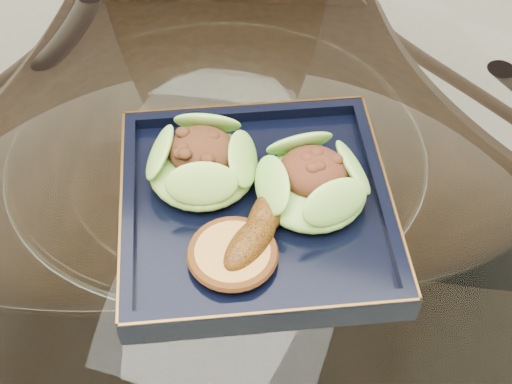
# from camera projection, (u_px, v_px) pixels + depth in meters

# --- Properties ---
(dining_table) EXTENTS (1.13, 1.13, 0.77)m
(dining_table) POSITION_uv_depth(u_px,v_px,m) (224.00, 267.00, 0.89)
(dining_table) COLOR white
(dining_table) RESTS_ON ground
(dining_chair) EXTENTS (0.46, 0.46, 0.87)m
(dining_chair) POSITION_uv_depth(u_px,v_px,m) (217.00, 133.00, 1.20)
(dining_chair) COLOR #321C10
(dining_chair) RESTS_ON ground
(navy_plate) EXTENTS (0.35, 0.35, 0.02)m
(navy_plate) POSITION_uv_depth(u_px,v_px,m) (256.00, 211.00, 0.73)
(navy_plate) COLOR black
(navy_plate) RESTS_ON dining_table
(lettuce_wrap_left) EXTENTS (0.13, 0.13, 0.04)m
(lettuce_wrap_left) POSITION_uv_depth(u_px,v_px,m) (202.00, 164.00, 0.73)
(lettuce_wrap_left) COLOR #58962B
(lettuce_wrap_left) RESTS_ON navy_plate
(lettuce_wrap_right) EXTENTS (0.13, 0.13, 0.04)m
(lettuce_wrap_right) POSITION_uv_depth(u_px,v_px,m) (312.00, 185.00, 0.71)
(lettuce_wrap_right) COLOR #57922A
(lettuce_wrap_right) RESTS_ON navy_plate
(roasted_plantain) EXTENTS (0.06, 0.16, 0.03)m
(roasted_plantain) POSITION_uv_depth(u_px,v_px,m) (269.00, 211.00, 0.70)
(roasted_plantain) COLOR #6A3B0B
(roasted_plantain) RESTS_ON navy_plate
(crumb_patty) EXTENTS (0.08, 0.08, 0.01)m
(crumb_patty) POSITION_uv_depth(u_px,v_px,m) (233.00, 255.00, 0.67)
(crumb_patty) COLOR #B68A3C
(crumb_patty) RESTS_ON navy_plate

